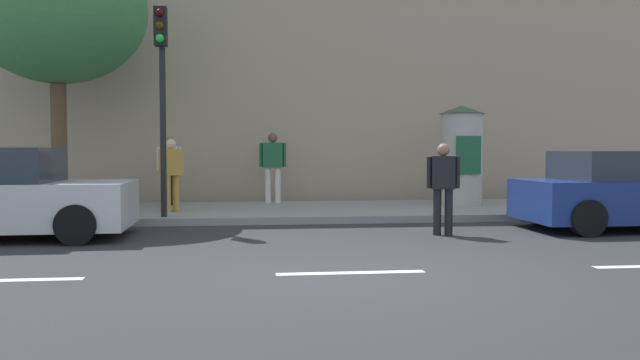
% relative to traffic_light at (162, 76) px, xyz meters
% --- Properties ---
extents(ground_plane, '(80.00, 80.00, 0.00)m').
position_rel_traffic_light_xyz_m(ground_plane, '(2.91, -5.24, -2.92)').
color(ground_plane, '#2B2B2D').
extents(sidewalk_curb, '(36.00, 4.00, 0.15)m').
position_rel_traffic_light_xyz_m(sidewalk_curb, '(2.91, 1.76, -2.84)').
color(sidewalk_curb, gray).
rests_on(sidewalk_curb, ground_plane).
extents(lane_markings, '(25.80, 0.16, 0.01)m').
position_rel_traffic_light_xyz_m(lane_markings, '(2.91, -5.24, -2.91)').
color(lane_markings, silver).
rests_on(lane_markings, ground_plane).
extents(building_backdrop, '(36.00, 5.00, 8.63)m').
position_rel_traffic_light_xyz_m(building_backdrop, '(2.91, 6.76, 1.40)').
color(building_backdrop, tan).
rests_on(building_backdrop, ground_plane).
extents(traffic_light, '(0.24, 0.45, 4.09)m').
position_rel_traffic_light_xyz_m(traffic_light, '(0.00, 0.00, 0.00)').
color(traffic_light, black).
rests_on(traffic_light, sidewalk_curb).
extents(poster_column, '(1.10, 1.10, 2.41)m').
position_rel_traffic_light_xyz_m(poster_column, '(6.79, 2.12, -1.55)').
color(poster_column, '#B2ADA3').
rests_on(poster_column, sidewalk_curb).
extents(street_tree, '(3.94, 3.94, 6.16)m').
position_rel_traffic_light_xyz_m(street_tree, '(-2.55, 2.05, 1.70)').
color(street_tree, brown).
rests_on(street_tree, sidewalk_curb).
extents(pedestrian_in_dark_shirt, '(0.56, 0.44, 1.59)m').
position_rel_traffic_light_xyz_m(pedestrian_in_dark_shirt, '(5.04, -2.05, -1.98)').
color(pedestrian_in_dark_shirt, black).
rests_on(pedestrian_in_dark_shirt, ground_plane).
extents(pedestrian_near_pole, '(0.51, 0.52, 1.57)m').
position_rel_traffic_light_xyz_m(pedestrian_near_pole, '(0.02, 1.18, -1.85)').
color(pedestrian_near_pole, '#B78C33').
rests_on(pedestrian_near_pole, sidewalk_curb).
extents(pedestrian_with_bag, '(0.68, 0.27, 1.76)m').
position_rel_traffic_light_xyz_m(pedestrian_with_bag, '(2.28, 3.24, -1.71)').
color(pedestrian_with_bag, silver).
rests_on(pedestrian_with_bag, sidewalk_curb).
extents(pedestrian_in_light_jacket, '(0.58, 0.42, 1.66)m').
position_rel_traffic_light_xyz_m(pedestrian_in_light_jacket, '(-0.22, 2.76, -1.79)').
color(pedestrian_in_light_jacket, black).
rests_on(pedestrian_in_light_jacket, sidewalk_curb).
extents(parked_car_silver, '(4.41, 2.00, 1.46)m').
position_rel_traffic_light_xyz_m(parked_car_silver, '(8.89, -1.67, -2.21)').
color(parked_car_silver, navy).
rests_on(parked_car_silver, ground_plane).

